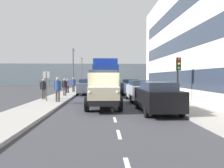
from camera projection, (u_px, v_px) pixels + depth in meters
name	position (u px, v px, depth m)	size (l,w,h in m)	color
ground_plane	(108.00, 94.00, 22.66)	(80.00, 80.00, 0.00)	#38383D
sidewalk_left	(148.00, 93.00, 22.87)	(2.48, 40.76, 0.15)	#9E9993
sidewalk_right	(67.00, 94.00, 22.45)	(2.48, 40.76, 0.15)	#9E9993
road_centreline_markings	(108.00, 95.00, 21.19)	(0.12, 35.33, 0.01)	silver
building_terrace	(211.00, 40.00, 18.21)	(7.14, 22.22, 10.83)	beige
sea_horizon	(105.00, 75.00, 45.91)	(80.00, 0.80, 5.00)	#84939E
seawall_railing	(106.00, 82.00, 42.37)	(28.08, 0.08, 1.20)	#4C5156
truck_vintage_cream	(104.00, 90.00, 12.64)	(2.17, 5.64, 2.43)	black
lorry_cargo_blue	(105.00, 76.00, 21.81)	(2.58, 8.20, 3.87)	#193899
car_black_kerbside_near	(157.00, 97.00, 10.94)	(1.92, 4.17, 1.72)	black
car_silver_kerbside_1	(139.00, 90.00, 16.23)	(1.91, 4.57, 1.72)	#B7BABF
car_white_kerbside_2	(130.00, 87.00, 22.11)	(1.88, 4.03, 1.72)	white
car_grey_oppositeside_0	(86.00, 86.00, 22.46)	(1.85, 4.36, 1.72)	slate
car_teal_oppositeside_1	(90.00, 84.00, 28.60)	(1.90, 4.37, 1.72)	#1E6670
pedestrian_couple_b	(58.00, 87.00, 14.53)	(0.53, 0.34, 1.81)	#4C473D
pedestrian_strolling	(43.00, 87.00, 16.27)	(0.53, 0.34, 1.69)	#4C473D
pedestrian_by_lamp	(65.00, 86.00, 19.29)	(0.53, 0.34, 1.67)	#4C473D
pedestrian_with_bag	(67.00, 85.00, 22.44)	(0.53, 0.34, 1.63)	black
pedestrian_near_railing	(73.00, 83.00, 23.99)	(0.53, 0.34, 1.77)	#4C473D
traffic_light_near	(178.00, 70.00, 13.85)	(0.28, 0.41, 3.20)	black
lamp_post_promenade	(73.00, 65.00, 26.37)	(0.32, 1.14, 5.67)	#59595B
lamp_post_far	(82.00, 69.00, 39.28)	(0.32, 1.14, 5.72)	#59595B
street_sign	(46.00, 81.00, 14.97)	(0.50, 0.07, 2.25)	#4C4C4C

